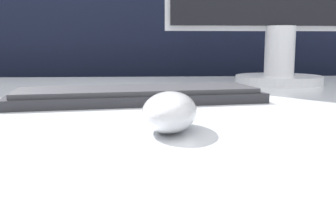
# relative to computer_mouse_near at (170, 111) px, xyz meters

# --- Properties ---
(partition_panel) EXTENTS (5.00, 0.03, 1.40)m
(partition_panel) POSITION_rel_computer_mouse_near_xyz_m (0.06, 0.87, -0.06)
(partition_panel) COLOR black
(partition_panel) RESTS_ON ground_plane
(computer_mouse_near) EXTENTS (0.08, 0.12, 0.04)m
(computer_mouse_near) POSITION_rel_computer_mouse_near_xyz_m (0.00, 0.00, 0.00)
(computer_mouse_near) COLOR silver
(computer_mouse_near) RESTS_ON desk
(keyboard) EXTENTS (0.43, 0.19, 0.02)m
(keyboard) POSITION_rel_computer_mouse_near_xyz_m (-0.04, 0.23, -0.01)
(keyboard) COLOR #28282D
(keyboard) RESTS_ON desk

